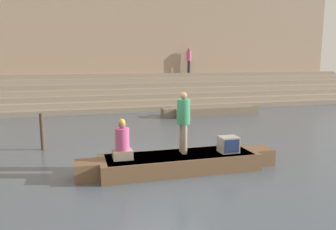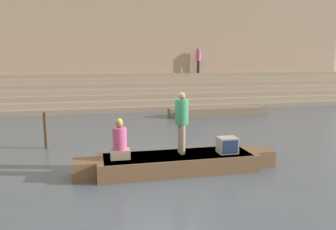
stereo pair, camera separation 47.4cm
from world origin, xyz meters
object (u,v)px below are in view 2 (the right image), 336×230
Objects in this scene: moored_boat_shore at (218,111)px; person_on_steps at (198,58)px; rowboat_main at (178,162)px; person_rowing at (120,143)px; mooring_post at (46,130)px; tv_set at (227,145)px; person_standing at (182,119)px.

moored_boat_shore is 6.69m from person_on_steps.
rowboat_main is at bearing -165.35° from person_on_steps.
mooring_post is at bearing 111.28° from person_rowing.
tv_set reaches higher than rowboat_main.
tv_set is (1.24, -0.27, -0.75)m from person_standing.
person_on_steps reaches higher than mooring_post.
tv_set is at bearing -4.41° from rowboat_main.
person_on_steps is at bearing 50.68° from mooring_post.
person_rowing is at bearing 173.80° from tv_set.
person_on_steps is at bearing 83.23° from moored_boat_shore.
moored_boat_shore is 3.14× the size of person_on_steps.
person_standing reaches higher than rowboat_main.
mooring_post reaches higher than tv_set.
person_on_steps is at bearing 71.56° from rowboat_main.
rowboat_main is 1.69m from person_rowing.
person_standing is at bearing 42.77° from rowboat_main.
rowboat_main is at bearing -117.70° from moored_boat_shore.
person_rowing is 16.02m from person_on_steps.
mooring_post is at bearing 155.10° from person_standing.
person_rowing is 0.85× the size of mooring_post.
mooring_post is (-3.97, 3.15, -0.80)m from person_standing.
person_rowing is 2.96m from tv_set.
rowboat_main is 1.20m from person_standing.
person_rowing is 3.98m from mooring_post.
person_standing reaches higher than person_rowing.
person_standing is 1.35× the size of mooring_post.
person_on_steps is at bearing 83.80° from person_standing.
person_rowing reaches higher than moored_boat_shore.
person_rowing is (-1.56, 0.00, 0.63)m from rowboat_main.
person_rowing is at bearing -125.39° from moored_boat_shore.
rowboat_main is 3.29× the size of person_standing.
moored_boat_shore is at bearing 63.44° from rowboat_main.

